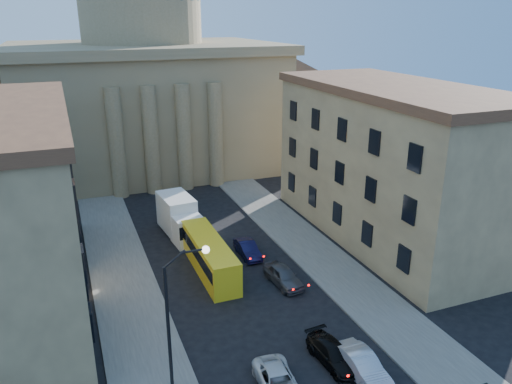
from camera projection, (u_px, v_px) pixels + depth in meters
sidewalk_left at (130, 304)px, 37.41m from camera, size 5.00×60.00×0.15m
sidewalk_right at (329, 265)px, 43.27m from camera, size 5.00×60.00×0.15m
church at (146, 81)px, 69.25m from camera, size 68.02×28.76×36.60m
building_right at (391, 162)px, 47.25m from camera, size 11.60×26.60×14.70m
street_lamp at (177, 309)px, 27.42m from camera, size 2.62×0.44×8.83m
car_right_near at (362, 365)px, 29.86m from camera, size 1.70×4.61×1.51m
car_left_mid at (278, 382)px, 28.67m from camera, size 2.52×4.74×1.27m
car_right_mid at (334, 354)px, 31.03m from camera, size 2.21×4.66×1.31m
car_right_far at (283, 276)px, 40.14m from camera, size 2.22×4.59×1.51m
car_right_distant at (248, 249)px, 44.89m from camera, size 1.48×4.15×1.36m
city_bus at (209, 255)px, 41.97m from camera, size 2.37×10.11×2.85m
box_truck at (180, 218)px, 48.86m from camera, size 3.38×7.13×3.79m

